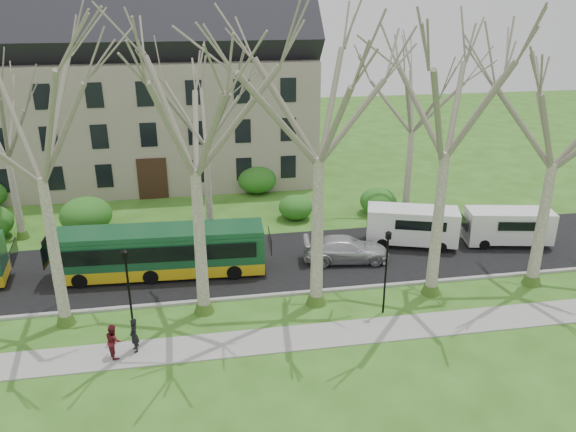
% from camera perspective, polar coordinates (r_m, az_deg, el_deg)
% --- Properties ---
extents(ground, '(120.00, 120.00, 0.00)m').
position_cam_1_polar(ground, '(28.24, -2.82, -9.79)').
color(ground, '#335E1B').
rests_on(ground, ground).
extents(sidewalk, '(70.00, 2.00, 0.06)m').
position_cam_1_polar(sidewalk, '(26.13, -2.13, -12.56)').
color(sidewalk, gray).
rests_on(sidewalk, ground).
extents(road, '(80.00, 8.00, 0.06)m').
position_cam_1_polar(road, '(33.02, -4.01, -4.82)').
color(road, black).
rests_on(road, ground).
extents(curb, '(80.00, 0.25, 0.14)m').
position_cam_1_polar(curb, '(29.48, -3.19, -8.17)').
color(curb, '#A5A39E').
rests_on(curb, ground).
extents(building, '(26.50, 12.20, 16.00)m').
position_cam_1_polar(building, '(48.51, -13.90, 13.17)').
color(building, gray).
rests_on(building, ground).
extents(tree_row_verge, '(49.00, 7.00, 14.00)m').
position_cam_1_polar(tree_row_verge, '(25.59, -3.19, 4.07)').
color(tree_row_verge, gray).
rests_on(tree_row_verge, ground).
extents(tree_row_far, '(33.00, 7.00, 12.00)m').
position_cam_1_polar(tree_row_far, '(36.04, -7.31, 7.48)').
color(tree_row_far, gray).
rests_on(tree_row_far, ground).
extents(lamp_row, '(36.22, 0.22, 4.30)m').
position_cam_1_polar(lamp_row, '(26.10, -2.65, -6.10)').
color(lamp_row, black).
rests_on(lamp_row, ground).
extents(hedges, '(30.60, 8.60, 2.00)m').
position_cam_1_polar(hedges, '(40.39, -11.92, 1.32)').
color(hedges, '#2B5B1A').
rests_on(hedges, ground).
extents(bus_follow, '(11.35, 2.89, 2.81)m').
position_cam_1_polar(bus_follow, '(31.83, -12.72, -3.51)').
color(bus_follow, '#154C29').
rests_on(bus_follow, road).
extents(sedan, '(5.23, 2.63, 1.46)m').
position_cam_1_polar(sedan, '(33.08, 5.93, -3.37)').
color(sedan, silver).
rests_on(sedan, road).
extents(van_a, '(5.85, 3.62, 2.40)m').
position_cam_1_polar(van_a, '(35.62, 12.46, -1.08)').
color(van_a, white).
rests_on(van_a, road).
extents(van_b, '(5.42, 2.81, 2.25)m').
position_cam_1_polar(van_b, '(37.50, 21.47, -1.07)').
color(van_b, white).
rests_on(van_b, road).
extents(pedestrian_a, '(0.56, 0.67, 1.58)m').
position_cam_1_polar(pedestrian_a, '(25.90, -15.37, -11.61)').
color(pedestrian_a, black).
rests_on(pedestrian_a, sidewalk).
extents(pedestrian_b, '(0.84, 0.93, 1.56)m').
position_cam_1_polar(pedestrian_b, '(25.80, -17.31, -12.00)').
color(pedestrian_b, maroon).
rests_on(pedestrian_b, sidewalk).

